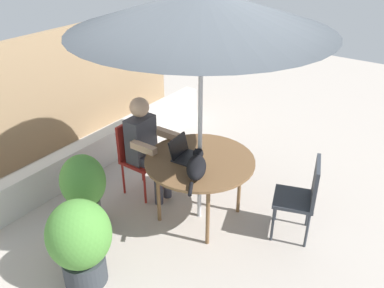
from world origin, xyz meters
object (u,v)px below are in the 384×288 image
Objects in this scene: patio_umbrella at (201,10)px; potted_plant_by_chair at (80,240)px; laptop at (183,152)px; patio_table at (200,164)px; chair_occupied at (137,152)px; potted_plant_near_fence at (84,188)px; chair_empty at (303,193)px; cat at (196,166)px; person_seated at (146,143)px.

potted_plant_by_chair is (-1.37, 0.33, -1.77)m from patio_umbrella.
patio_umbrella is at bearing -70.61° from laptop.
patio_table is 1.29× the size of chair_occupied.
patio_umbrella is 2.72× the size of potted_plant_near_fence.
chair_empty is 2.23m from potted_plant_near_fence.
chair_empty is 1.01× the size of potted_plant_near_fence.
cat is at bearing -152.72° from patio_umbrella.
potted_plant_near_fence is (-0.85, -0.05, -0.01)m from chair_occupied.
person_seated is 0.91m from cat.
patio_table is 1.09m from chair_empty.
potted_plant_near_fence is (-0.85, 0.86, -1.73)m from patio_umbrella.
chair_empty is at bearing -78.76° from person_seated.
patio_table is at bearing -70.61° from laptop.
chair_occupied is 1.95m from chair_empty.
patio_table is at bearing -45.15° from potted_plant_near_fence.
laptop is at bearing -40.76° from potted_plant_near_fence.
patio_umbrella reaches higher than chair_empty.
laptop is 1.08m from potted_plant_near_fence.
potted_plant_near_fence is at bearing 134.85° from patio_umbrella.
cat reaches higher than potted_plant_near_fence.
laptop is 1.35m from potted_plant_by_chair.
potted_plant_by_chair is at bearing 141.85° from chair_empty.
person_seated reaches higher than chair_empty.
chair_empty is 0.73× the size of person_seated.
cat reaches higher than chair_occupied.
patio_umbrella is 2.70× the size of chair_empty.
cat is at bearing -120.67° from laptop.
patio_umbrella is 7.65× the size of laptop.
chair_occupied reaches higher than potted_plant_near_fence.
patio_table is 1.29× the size of potted_plant_near_fence.
potted_plant_by_chair is at bearing 173.27° from laptop.
patio_table is 0.30m from cat.
laptop is (-0.06, -0.57, 0.11)m from person_seated.
cat reaches higher than chair_empty.
chair_empty is at bearing -79.66° from chair_occupied.
chair_occupied is 1.01× the size of potted_plant_near_fence.
cat is 0.69× the size of potted_plant_by_chair.
person_seated is at bearing -7.35° from potted_plant_near_fence.
patio_umbrella is 2.26m from potted_plant_by_chair.
cat is 1.26m from potted_plant_by_chair.
laptop is (-0.06, -0.73, 0.28)m from chair_occupied.
patio_umbrella is 4.07× the size of cat.
laptop is at bearing 109.39° from patio_umbrella.
chair_empty is at bearing -71.02° from patio_umbrella.
potted_plant_near_fence is at bearing -176.75° from chair_occupied.
cat is at bearing -152.72° from patio_table.
chair_occupied is 1.00× the size of chair_empty.
person_seated is at bearing 16.95° from potted_plant_by_chair.
chair_empty is (0.35, -1.02, -0.16)m from patio_table.
person_seated reaches higher than patio_table.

